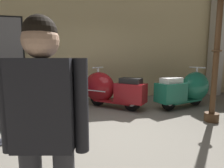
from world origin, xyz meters
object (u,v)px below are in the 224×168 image
scooter_2 (188,89)px  lamppost (217,47)px  scooter_1 (108,89)px  visitor_1 (45,127)px  info_stanchion (3,117)px  scooter_0 (35,94)px

scooter_2 → lamppost: size_ratio=0.66×
scooter_1 → lamppost: lamppost is taller
scooter_2 → lamppost: bearing=-118.0°
scooter_2 → visitor_1: (-3.14, -3.17, 0.40)m
info_stanchion → lamppost: bearing=2.7°
scooter_0 → lamppost: bearing=-78.5°
scooter_2 → lamppost: lamppost is taller
info_stanchion → scooter_1: bearing=41.0°
scooter_2 → info_stanchion: 4.26m
scooter_0 → visitor_1: visitor_1 is taller
scooter_1 → scooter_2: scooter_2 is taller
scooter_0 → scooter_1: 1.78m
scooter_0 → lamppost: lamppost is taller
info_stanchion → scooter_0: bearing=82.4°
scooter_0 → visitor_1: size_ratio=1.13×
scooter_0 → scooter_1: (1.76, 0.29, 0.01)m
visitor_1 → lamppost: bearing=-44.0°
scooter_0 → info_stanchion: size_ratio=1.74×
scooter_2 → info_stanchion: bearing=-179.7°
scooter_2 → visitor_1: size_ratio=1.19×
lamppost → info_stanchion: size_ratio=2.78×
scooter_2 → visitor_1: 4.48m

